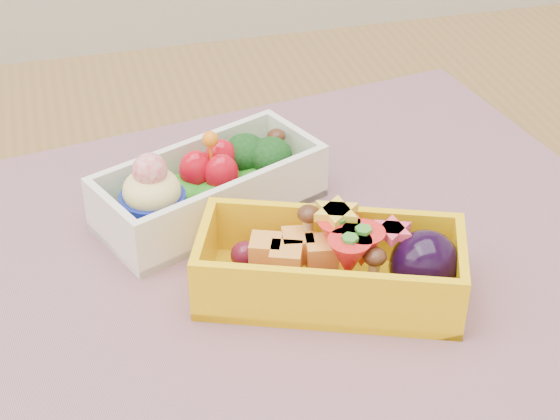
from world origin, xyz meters
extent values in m
cube|color=brown|center=(0.00, 0.00, 0.73)|extent=(1.20, 0.80, 0.04)
cube|color=#875D69|center=(-0.02, 0.00, 0.75)|extent=(0.64, 0.53, 0.00)
cube|color=white|center=(-0.05, 0.07, 0.78)|extent=(0.19, 0.14, 0.05)
ellipsoid|color=green|center=(-0.05, 0.07, 0.77)|extent=(0.18, 0.13, 0.02)
cylinder|color=navy|center=(-0.10, 0.05, 0.78)|extent=(0.05, 0.05, 0.03)
sphere|color=red|center=(-0.10, 0.05, 0.81)|extent=(0.03, 0.03, 0.03)
ellipsoid|color=#B90718|center=(-0.06, 0.07, 0.79)|extent=(0.03, 0.02, 0.03)
ellipsoid|color=#B90718|center=(-0.04, 0.06, 0.79)|extent=(0.03, 0.02, 0.03)
ellipsoid|color=#B90718|center=(-0.04, 0.09, 0.79)|extent=(0.03, 0.02, 0.03)
sphere|color=orange|center=(-0.05, 0.07, 0.82)|extent=(0.01, 0.01, 0.01)
ellipsoid|color=black|center=(-0.01, 0.09, 0.79)|extent=(0.04, 0.04, 0.03)
ellipsoid|color=black|center=(0.00, 0.08, 0.79)|extent=(0.04, 0.04, 0.03)
ellipsoid|color=#3F2111|center=(0.01, 0.10, 0.80)|extent=(0.02, 0.02, 0.01)
cube|color=yellow|center=(0.01, -0.05, 0.78)|extent=(0.20, 0.14, 0.05)
ellipsoid|color=#581025|center=(-0.02, -0.04, 0.77)|extent=(0.11, 0.08, 0.02)
cube|color=orange|center=(-0.01, -0.04, 0.79)|extent=(0.06, 0.05, 0.02)
cone|color=red|center=(0.02, -0.04, 0.79)|extent=(0.04, 0.04, 0.03)
cone|color=red|center=(0.03, -0.06, 0.79)|extent=(0.04, 0.04, 0.03)
cone|color=red|center=(0.02, -0.07, 0.79)|extent=(0.04, 0.04, 0.03)
cylinder|color=yellow|center=(0.02, -0.04, 0.81)|extent=(0.03, 0.03, 0.01)
cylinder|color=#E53F5B|center=(0.05, -0.06, 0.80)|extent=(0.03, 0.03, 0.01)
ellipsoid|color=#3F2111|center=(0.00, -0.03, 0.79)|extent=(0.02, 0.02, 0.01)
ellipsoid|color=#3F2111|center=(0.04, -0.07, 0.79)|extent=(0.02, 0.02, 0.01)
ellipsoid|color=black|center=(0.07, -0.07, 0.78)|extent=(0.05, 0.05, 0.05)
camera|label=1|loc=(-0.15, -0.52, 1.16)|focal=57.59mm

